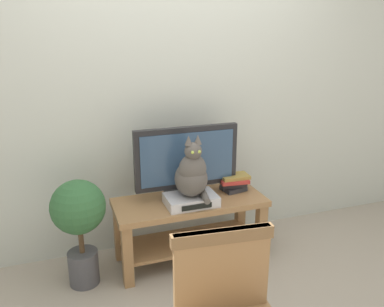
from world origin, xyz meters
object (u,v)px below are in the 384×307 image
(book_stack, at_px, (234,182))
(potted_plant, at_px, (79,219))
(tv_stand, at_px, (190,218))
(media_box, at_px, (191,200))
(cat, at_px, (192,174))
(tv, at_px, (187,161))

(book_stack, xyz_separation_m, potted_plant, (-1.19, -0.10, -0.07))
(book_stack, bearing_deg, tv_stand, -171.34)
(tv_stand, distance_m, book_stack, 0.45)
(media_box, bearing_deg, tv_stand, 77.23)
(media_box, distance_m, cat, 0.21)
(book_stack, relative_size, potted_plant, 0.31)
(tv, height_order, book_stack, tv)
(media_box, bearing_deg, book_stack, 19.58)
(tv, height_order, potted_plant, tv)
(potted_plant, bearing_deg, tv, 7.84)
(tv, relative_size, book_stack, 3.27)
(tv, distance_m, cat, 0.17)
(cat, height_order, potted_plant, cat)
(tv_stand, bearing_deg, tv, 89.97)
(tv, xyz_separation_m, potted_plant, (-0.81, -0.11, -0.29))
(tv, xyz_separation_m, media_box, (-0.02, -0.15, -0.25))
(book_stack, height_order, potted_plant, potted_plant)
(tv_stand, relative_size, tv, 1.43)
(tv, bearing_deg, cat, -96.31)
(media_box, xyz_separation_m, potted_plant, (-0.79, 0.04, -0.04))
(tv, bearing_deg, book_stack, -1.07)
(tv_stand, bearing_deg, media_box, -102.77)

